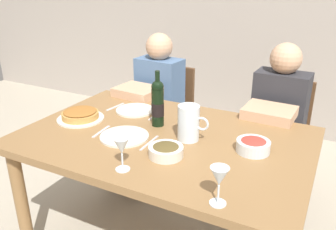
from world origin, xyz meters
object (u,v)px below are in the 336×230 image
object	(u,v)px
chair_right	(279,133)
diner_right	(273,129)
wine_bottle	(158,103)
water_pitcher	(189,125)
dinner_plate_right_setting	(124,136)
dinner_plate_left_setting	(135,110)
diner_left	(151,108)
dining_table	(164,151)
wine_glass_left_diner	(121,147)
wine_glass_right_diner	(219,178)
salad_bowl	(253,145)
baked_tart	(80,115)
chair_left	(168,113)
olive_bowl	(166,150)

from	to	relation	value
chair_right	diner_right	xyz separation A→B (m)	(-0.01, -0.24, 0.12)
wine_bottle	water_pitcher	xyz separation A→B (m)	(0.23, -0.09, -0.05)
wine_bottle	dinner_plate_right_setting	size ratio (longest dim) A/B	1.23
dinner_plate_left_setting	dinner_plate_right_setting	xyz separation A→B (m)	(0.15, -0.35, 0.00)
diner_left	chair_right	distance (m)	0.96
dining_table	chair_right	distance (m)	1.04
water_pitcher	wine_glass_left_diner	distance (m)	0.43
wine_glass_right_diner	diner_right	distance (m)	1.14
salad_bowl	dinner_plate_left_setting	bearing A→B (deg)	166.10
water_pitcher	dining_table	bearing A→B (deg)	-172.01
baked_tart	chair_left	bearing A→B (deg)	83.90
olive_bowl	wine_glass_left_diner	distance (m)	0.24
salad_bowl	olive_bowl	distance (m)	0.42
wine_glass_right_diner	diner_right	bearing A→B (deg)	90.28
water_pitcher	olive_bowl	bearing A→B (deg)	-95.62
dining_table	dinner_plate_left_setting	xyz separation A→B (m)	(-0.33, 0.23, 0.10)
water_pitcher	diner_right	bearing A→B (deg)	64.64
chair_right	olive_bowl	bearing A→B (deg)	75.61
baked_tart	chair_left	distance (m)	0.97
baked_tart	wine_glass_left_diner	world-z (taller)	wine_glass_left_diner
water_pitcher	wine_glass_right_diner	world-z (taller)	water_pitcher
water_pitcher	diner_left	world-z (taller)	diner_left
water_pitcher	wine_glass_left_diner	xyz separation A→B (m)	(-0.13, -0.40, 0.03)
wine_bottle	chair_left	bearing A→B (deg)	113.63
wine_glass_left_diner	chair_left	xyz separation A→B (m)	(-0.44, 1.28, -0.37)
dinner_plate_left_setting	diner_right	distance (m)	0.90
dining_table	salad_bowl	world-z (taller)	salad_bowl
wine_glass_left_diner	dinner_plate_left_setting	bearing A→B (deg)	117.75
olive_bowl	diner_left	world-z (taller)	diner_left
water_pitcher	chair_left	world-z (taller)	water_pitcher
dining_table	water_pitcher	bearing A→B (deg)	7.99
diner_left	salad_bowl	bearing A→B (deg)	151.00
wine_glass_left_diner	dinner_plate_right_setting	size ratio (longest dim) A/B	0.59
dinner_plate_left_setting	diner_right	xyz separation A→B (m)	(0.77, 0.45, -0.15)
dining_table	diner_right	size ratio (longest dim) A/B	1.29
salad_bowl	wine_glass_left_diner	distance (m)	0.63
dining_table	wine_glass_left_diner	bearing A→B (deg)	-90.38
dining_table	wine_glass_right_diner	size ratio (longest dim) A/B	9.80
dinner_plate_left_setting	water_pitcher	bearing A→B (deg)	-25.05
wine_bottle	salad_bowl	bearing A→B (deg)	-7.18
salad_bowl	wine_glass_left_diner	xyz separation A→B (m)	(-0.46, -0.42, 0.07)
olive_bowl	diner_left	size ratio (longest dim) A/B	0.14
dining_table	dinner_plate_left_setting	world-z (taller)	dinner_plate_left_setting
wine_glass_right_diner	chair_left	world-z (taller)	wine_glass_right_diner
baked_tart	dinner_plate_left_setting	distance (m)	0.34
diner_left	diner_right	world-z (taller)	same
water_pitcher	diner_right	distance (m)	0.77
wine_bottle	baked_tart	xyz separation A→B (m)	(-0.44, -0.13, -0.10)
water_pitcher	dinner_plate_right_setting	bearing A→B (deg)	-156.62
water_pitcher	diner_left	size ratio (longest dim) A/B	0.16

